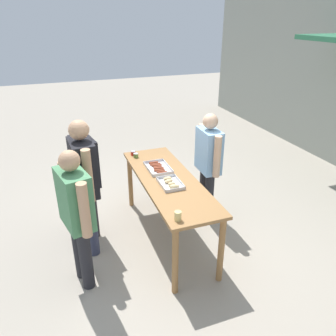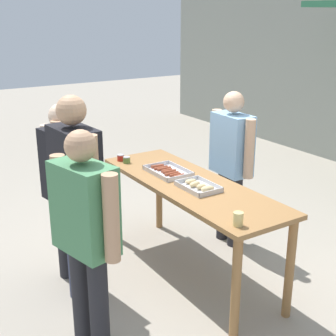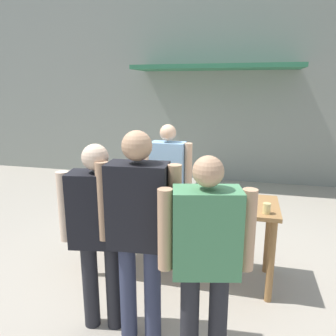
% 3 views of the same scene
% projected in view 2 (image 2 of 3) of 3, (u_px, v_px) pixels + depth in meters
% --- Properties ---
extents(ground_plane, '(24.00, 24.00, 0.00)m').
position_uv_depth(ground_plane, '(189.00, 271.00, 4.36)').
color(ground_plane, '#A39989').
extents(serving_table, '(2.05, 0.67, 0.88)m').
position_uv_depth(serving_table, '(190.00, 195.00, 4.12)').
color(serving_table, olive).
rests_on(serving_table, ground).
extents(food_tray_sausages, '(0.44, 0.29, 0.04)m').
position_uv_depth(food_tray_sausages, '(168.00, 172.00, 4.31)').
color(food_tray_sausages, silver).
rests_on(food_tray_sausages, serving_table).
extents(food_tray_buns, '(0.36, 0.25, 0.06)m').
position_uv_depth(food_tray_buns, '(199.00, 187.00, 3.92)').
color(food_tray_buns, silver).
rests_on(food_tray_buns, serving_table).
extents(condiment_jar_mustard, '(0.07, 0.07, 0.06)m').
position_uv_depth(condiment_jar_mustard, '(121.00, 158.00, 4.67)').
color(condiment_jar_mustard, '#B22319').
rests_on(condiment_jar_mustard, serving_table).
extents(condiment_jar_ketchup, '(0.07, 0.07, 0.06)m').
position_uv_depth(condiment_jar_ketchup, '(127.00, 160.00, 4.60)').
color(condiment_jar_ketchup, '#567A38').
rests_on(condiment_jar_ketchup, serving_table).
extents(beer_cup, '(0.07, 0.07, 0.10)m').
position_uv_depth(beer_cup, '(238.00, 219.00, 3.24)').
color(beer_cup, '#DBC67A').
rests_on(beer_cup, serving_table).
extents(person_server_behind_table, '(0.62, 0.25, 1.58)m').
position_uv_depth(person_server_behind_table, '(231.00, 156.00, 4.64)').
color(person_server_behind_table, '#232328').
rests_on(person_server_behind_table, ground).
extents(person_customer_holding_hotdog, '(0.64, 0.32, 1.61)m').
position_uv_depth(person_customer_holding_hotdog, '(66.00, 181.00, 3.93)').
color(person_customer_holding_hotdog, '#232328').
rests_on(person_customer_holding_hotdog, ground).
extents(person_customer_with_cup, '(0.65, 0.35, 1.60)m').
position_uv_depth(person_customer_with_cup, '(85.00, 227.00, 3.11)').
color(person_customer_with_cup, '#232328').
rests_on(person_customer_with_cup, ground).
extents(person_customer_waiting_in_line, '(0.66, 0.28, 1.73)m').
position_uv_depth(person_customer_waiting_in_line, '(76.00, 186.00, 3.59)').
color(person_customer_waiting_in_line, '#333851').
rests_on(person_customer_waiting_in_line, ground).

